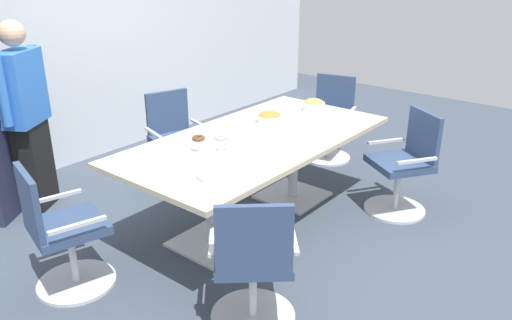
# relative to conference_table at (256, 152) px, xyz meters

# --- Properties ---
(ground_plane) EXTENTS (10.00, 10.00, 0.01)m
(ground_plane) POSITION_rel_conference_table_xyz_m (0.00, 0.00, -0.63)
(ground_plane) COLOR #3D4754
(back_wall) EXTENTS (8.00, 0.10, 2.80)m
(back_wall) POSITION_rel_conference_table_xyz_m (0.00, 2.40, 0.77)
(back_wall) COLOR silver
(back_wall) RESTS_ON ground
(conference_table) EXTENTS (2.40, 1.20, 0.75)m
(conference_table) POSITION_rel_conference_table_xyz_m (0.00, 0.00, 0.00)
(conference_table) COLOR #CCB793
(conference_table) RESTS_ON ground
(office_chair_0) EXTENTS (0.76, 0.76, 0.91)m
(office_chair_0) POSITION_rel_conference_table_xyz_m (-1.08, -0.85, -0.22)
(office_chair_0) COLOR silver
(office_chair_0) RESTS_ON ground
(office_chair_1) EXTENTS (0.75, 0.75, 0.91)m
(office_chair_1) POSITION_rel_conference_table_xyz_m (0.95, -0.91, -0.22)
(office_chair_1) COLOR silver
(office_chair_1) RESTS_ON ground
(office_chair_2) EXTENTS (0.65, 0.65, 0.91)m
(office_chair_2) POSITION_rel_conference_table_xyz_m (1.65, 0.29, -0.22)
(office_chair_2) COLOR silver
(office_chair_2) RESTS_ON ground
(office_chair_3) EXTENTS (0.67, 0.67, 0.91)m
(office_chair_3) POSITION_rel_conference_table_xyz_m (0.10, 1.10, -0.22)
(office_chair_3) COLOR silver
(office_chair_3) RESTS_ON ground
(office_chair_4) EXTENTS (0.66, 0.66, 0.91)m
(office_chair_4) POSITION_rel_conference_table_xyz_m (-1.59, 0.39, -0.22)
(office_chair_4) COLOR silver
(office_chair_4) RESTS_ON ground
(person_standing_1) EXTENTS (0.56, 0.42, 1.67)m
(person_standing_1) POSITION_rel_conference_table_xyz_m (-1.06, 1.69, 0.24)
(person_standing_1) COLOR black
(person_standing_1) RESTS_ON ground
(snack_bowl_cookies) EXTENTS (0.21, 0.21, 0.12)m
(snack_bowl_cookies) POSITION_rel_conference_table_xyz_m (0.96, 0.06, 0.18)
(snack_bowl_cookies) COLOR white
(snack_bowl_cookies) RESTS_ON conference_table
(snack_bowl_pretzels) EXTENTS (0.23, 0.23, 0.09)m
(snack_bowl_pretzels) POSITION_rel_conference_table_xyz_m (0.40, 0.17, 0.17)
(snack_bowl_pretzels) COLOR white
(snack_bowl_pretzels) RESTS_ON conference_table
(donut_platter) EXTENTS (0.38, 0.38, 0.04)m
(donut_platter) POSITION_rel_conference_table_xyz_m (-0.37, 0.17, 0.14)
(donut_platter) COLOR white
(donut_platter) RESTS_ON conference_table
(plate_stack) EXTENTS (0.21, 0.21, 0.03)m
(plate_stack) POSITION_rel_conference_table_xyz_m (-0.81, -0.28, 0.14)
(plate_stack) COLOR white
(plate_stack) RESTS_ON conference_table
(napkin_pile) EXTENTS (0.16, 0.16, 0.09)m
(napkin_pile) POSITION_rel_conference_table_xyz_m (0.02, -0.04, 0.17)
(napkin_pile) COLOR white
(napkin_pile) RESTS_ON conference_table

